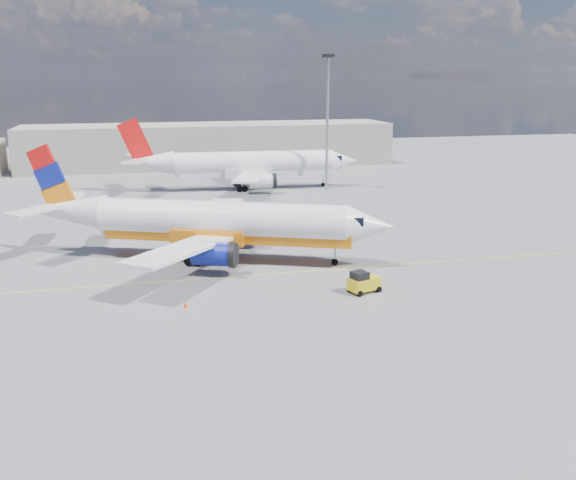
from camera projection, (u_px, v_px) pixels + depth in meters
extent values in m
plane|color=slate|center=(259.00, 286.00, 53.27)|extent=(240.00, 240.00, 0.00)
cube|color=yellow|center=(252.00, 275.00, 56.10)|extent=(70.00, 0.15, 0.01)
cube|color=#AAA392|center=(209.00, 145.00, 124.03)|extent=(70.00, 14.00, 8.00)
cylinder|color=white|center=(222.00, 220.00, 59.93)|extent=(22.88, 12.53, 3.61)
cone|color=white|center=(371.00, 226.00, 57.70)|extent=(5.33, 4.99, 3.61)
cone|color=white|center=(69.00, 211.00, 62.32)|extent=(8.18, 6.08, 3.43)
cube|color=black|center=(354.00, 219.00, 57.80)|extent=(2.62, 2.96, 0.74)
cube|color=orange|center=(228.00, 233.00, 60.15)|extent=(22.63, 11.94, 1.27)
cube|color=white|center=(227.00, 214.00, 67.52)|extent=(5.40, 13.12, 0.85)
cube|color=white|center=(180.00, 250.00, 53.32)|extent=(10.41, 12.20, 0.85)
cylinder|color=navy|center=(240.00, 229.00, 64.89)|extent=(4.31, 3.36, 2.02)
cylinder|color=navy|center=(214.00, 254.00, 55.77)|extent=(4.31, 3.36, 2.02)
cylinder|color=black|center=(257.00, 230.00, 64.62)|extent=(1.37, 2.26, 2.23)
cylinder|color=black|center=(233.00, 255.00, 55.49)|extent=(1.37, 2.26, 2.23)
cube|color=orange|center=(51.00, 178.00, 61.77)|extent=(4.70, 2.26, 6.63)
cube|color=white|center=(70.00, 197.00, 65.65)|extent=(2.81, 5.50, 0.19)
cube|color=white|center=(34.00, 210.00, 59.16)|extent=(5.25, 5.53, 0.19)
cylinder|color=#9E9EA6|center=(335.00, 251.00, 58.84)|extent=(0.25, 0.25, 2.23)
cylinder|color=black|center=(335.00, 262.00, 59.09)|extent=(0.65, 0.47, 0.59)
cylinder|color=black|center=(209.00, 247.00, 63.53)|extent=(1.04, 0.75, 0.96)
cylinder|color=black|center=(193.00, 261.00, 58.67)|extent=(1.04, 0.75, 0.96)
cylinder|color=white|center=(254.00, 163.00, 98.38)|extent=(24.26, 4.99, 3.72)
cone|color=white|center=(343.00, 161.00, 100.92)|extent=(4.57, 3.95, 3.72)
cone|color=white|center=(148.00, 163.00, 95.45)|extent=(7.84, 3.94, 3.54)
cube|color=black|center=(334.00, 157.00, 100.50)|extent=(1.99, 2.61, 0.77)
cube|color=white|center=(257.00, 171.00, 98.79)|extent=(24.23, 4.34, 1.31)
cube|color=white|center=(238.00, 163.00, 105.63)|extent=(5.94, 13.57, 0.88)
cube|color=white|center=(250.00, 177.00, 91.03)|extent=(7.20, 13.60, 0.88)
cylinder|color=white|center=(253.00, 172.00, 103.67)|extent=(4.05, 2.29, 2.08)
cylinder|color=white|center=(262.00, 181.00, 94.29)|extent=(4.05, 2.29, 2.08)
cylinder|color=black|center=(264.00, 171.00, 103.99)|extent=(0.67, 2.33, 2.30)
cylinder|color=black|center=(274.00, 181.00, 94.60)|extent=(0.67, 2.33, 2.30)
cube|color=red|center=(136.00, 141.00, 94.33)|extent=(5.15, 0.60, 6.84)
cube|color=white|center=(137.00, 156.00, 98.32)|extent=(3.74, 5.91, 0.20)
cube|color=white|center=(136.00, 162.00, 91.64)|extent=(4.22, 5.98, 0.20)
cylinder|color=#9E9EA6|center=(323.00, 178.00, 100.97)|extent=(0.21, 0.21, 2.30)
cylinder|color=black|center=(323.00, 184.00, 101.24)|extent=(0.63, 0.29, 0.61)
cylinder|color=black|center=(238.00, 183.00, 101.35)|extent=(1.01, 0.47, 0.99)
cylinder|color=black|center=(242.00, 189.00, 96.34)|extent=(1.01, 0.47, 0.99)
cylinder|color=black|center=(349.00, 289.00, 51.71)|extent=(0.52, 0.35, 0.49)
cylinder|color=black|center=(360.00, 294.00, 50.60)|extent=(0.52, 0.35, 0.49)
cylinder|color=black|center=(368.00, 285.00, 52.74)|extent=(0.52, 0.35, 0.49)
cylinder|color=black|center=(379.00, 289.00, 51.63)|extent=(0.52, 0.35, 0.49)
cube|color=gold|center=(364.00, 283.00, 51.55)|extent=(2.84, 2.13, 0.98)
cube|color=black|center=(360.00, 275.00, 51.10)|extent=(1.49, 1.49, 0.59)
cube|color=white|center=(186.00, 308.00, 48.04)|extent=(0.42, 0.42, 0.04)
cone|color=#FE3D0A|center=(186.00, 305.00, 47.97)|extent=(0.35, 0.35, 0.54)
cylinder|color=#9E9EA6|center=(327.00, 126.00, 95.27)|extent=(0.43, 0.43, 19.49)
cube|color=black|center=(328.00, 56.00, 92.78)|extent=(1.46, 1.46, 0.49)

